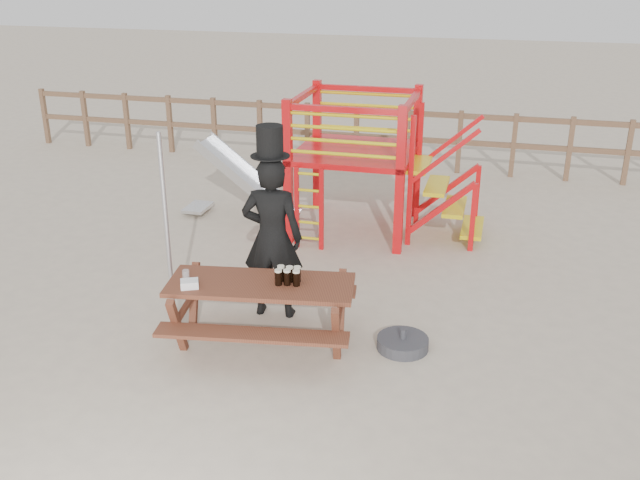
% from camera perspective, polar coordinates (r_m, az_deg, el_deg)
% --- Properties ---
extents(ground, '(60.00, 60.00, 0.00)m').
position_cam_1_polar(ground, '(7.94, -4.30, -7.99)').
color(ground, '#BFAF95').
rests_on(ground, ground).
extents(back_fence, '(15.09, 0.09, 1.20)m').
position_cam_1_polar(back_fence, '(14.04, 4.95, 8.72)').
color(back_fence, brown).
rests_on(back_fence, ground).
extents(playground_fort, '(4.71, 1.84, 2.10)m').
position_cam_1_polar(playground_fort, '(10.69, 2.41, 6.36)').
color(playground_fort, red).
rests_on(playground_fort, ground).
extents(picnic_table, '(2.12, 1.62, 0.75)m').
position_cam_1_polar(picnic_table, '(7.61, -4.71, -5.32)').
color(picnic_table, brown).
rests_on(picnic_table, ground).
extents(man_with_hat, '(0.74, 0.52, 2.25)m').
position_cam_1_polar(man_with_hat, '(8.07, -3.85, 0.51)').
color(man_with_hat, black).
rests_on(man_with_hat, ground).
extents(metal_pole, '(0.05, 0.05, 2.27)m').
position_cam_1_polar(metal_pole, '(7.83, -12.12, 0.36)').
color(metal_pole, '#B2B2B7').
rests_on(metal_pole, ground).
extents(parasol_base, '(0.56, 0.56, 0.24)m').
position_cam_1_polar(parasol_base, '(7.78, 6.63, -8.20)').
color(parasol_base, '#343438').
rests_on(parasol_base, ground).
extents(paper_bag, '(0.22, 0.20, 0.08)m').
position_cam_1_polar(paper_bag, '(7.46, -10.40, -3.48)').
color(paper_bag, white).
rests_on(paper_bag, picnic_table).
extents(stout_pints, '(0.26, 0.20, 0.17)m').
position_cam_1_polar(stout_pints, '(7.42, -2.56, -2.87)').
color(stout_pints, black).
rests_on(stout_pints, picnic_table).
extents(empty_glasses, '(0.07, 0.07, 0.15)m').
position_cam_1_polar(empty_glasses, '(7.55, -10.67, -2.96)').
color(empty_glasses, silver).
rests_on(empty_glasses, picnic_table).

